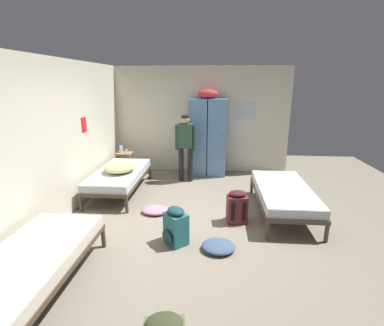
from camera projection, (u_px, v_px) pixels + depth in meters
ground_plane at (191, 224)px, 4.63m from camera, size 9.32×9.32×0.00m
room_backdrop at (134, 131)px, 5.57m from camera, size 4.37×5.89×2.61m
locker_bank at (207, 136)px, 6.86m from camera, size 0.90×0.55×2.07m
shelf_unit at (125, 162)px, 6.94m from camera, size 0.38×0.30×0.57m
bed_right at (283, 193)px, 4.90m from camera, size 0.90×1.90×0.49m
bed_left_rear at (119, 175)px, 5.81m from camera, size 0.90×1.90×0.49m
bed_left_front at (31, 262)px, 3.02m from camera, size 0.90×1.90×0.49m
bedding_heap at (120, 167)px, 5.67m from camera, size 0.62×0.69×0.21m
person_traveler at (185, 142)px, 6.37m from camera, size 0.48×0.23×1.53m
water_bottle at (121, 149)px, 6.88m from camera, size 0.07×0.07×0.22m
lotion_bottle at (126, 151)px, 6.82m from camera, size 0.05×0.05×0.14m
backpack_maroon at (237, 207)px, 4.62m from camera, size 0.35×0.36×0.55m
backpack_teal at (175, 227)px, 4.00m from camera, size 0.42×0.41×0.55m
clothes_pile_pink at (155, 210)px, 4.99m from camera, size 0.47×0.37×0.11m
clothes_pile_denim at (219, 246)px, 3.89m from camera, size 0.47×0.42×0.11m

